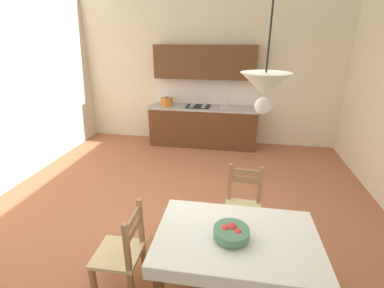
# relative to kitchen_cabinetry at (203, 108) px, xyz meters

# --- Properties ---
(ground_plane) EXTENTS (6.39, 6.94, 0.10)m
(ground_plane) POSITION_rel_kitchen_cabinetry_xyz_m (0.05, -2.90, -0.91)
(ground_plane) COLOR #A86042
(wall_back) EXTENTS (6.39, 0.12, 4.06)m
(wall_back) POSITION_rel_kitchen_cabinetry_xyz_m (0.05, 0.33, 1.18)
(wall_back) COLOR beige
(wall_back) RESTS_ON ground_plane
(kitchen_cabinetry) EXTENTS (2.41, 0.63, 2.20)m
(kitchen_cabinetry) POSITION_rel_kitchen_cabinetry_xyz_m (0.00, 0.00, 0.00)
(kitchen_cabinetry) COLOR #56331C
(kitchen_cabinetry) RESTS_ON ground_plane
(dining_table) EXTENTS (1.40, 0.93, 0.75)m
(dining_table) POSITION_rel_kitchen_cabinetry_xyz_m (0.84, -3.99, -0.23)
(dining_table) COLOR brown
(dining_table) RESTS_ON ground_plane
(dining_chair_kitchen_side) EXTENTS (0.45, 0.45, 0.93)m
(dining_chair_kitchen_side) POSITION_rel_kitchen_cabinetry_xyz_m (0.91, -3.10, -0.41)
(dining_chair_kitchen_side) COLOR #D1BC89
(dining_chair_kitchen_side) RESTS_ON ground_plane
(dining_chair_tv_side) EXTENTS (0.43, 0.43, 0.93)m
(dining_chair_tv_side) POSITION_rel_kitchen_cabinetry_xyz_m (-0.20, -4.05, -0.41)
(dining_chair_tv_side) COLOR #D1BC89
(dining_chair_tv_side) RESTS_ON ground_plane
(fruit_bowl) EXTENTS (0.30, 0.30, 0.12)m
(fruit_bowl) POSITION_rel_kitchen_cabinetry_xyz_m (0.79, -4.03, -0.04)
(fruit_bowl) COLOR #4C7F5B
(fruit_bowl) RESTS_ON dining_table
(pendant_lamp) EXTENTS (0.32, 0.32, 0.80)m
(pendant_lamp) POSITION_rel_kitchen_cabinetry_xyz_m (0.94, -4.11, 1.19)
(pendant_lamp) COLOR black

